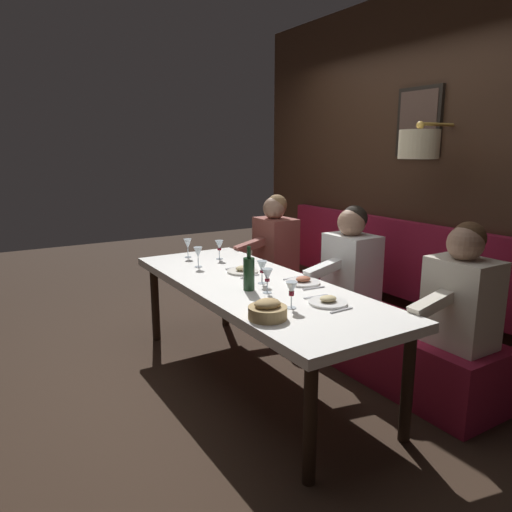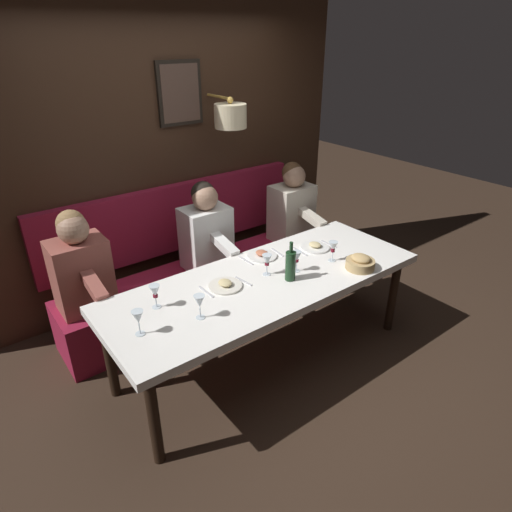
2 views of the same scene
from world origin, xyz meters
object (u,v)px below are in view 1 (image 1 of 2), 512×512
(wine_glass_0, at_px, (198,253))
(wine_glass_3, at_px, (219,246))
(dining_table, at_px, (254,292))
(diner_middle, at_px, (275,238))
(wine_glass_5, at_px, (188,244))
(bread_bowl, at_px, (268,310))
(diner_near, at_px, (351,259))
(wine_glass_2, at_px, (292,290))
(wine_bottle, at_px, (249,273))
(wine_glass_4, at_px, (262,268))
(diner_nearest, at_px, (462,290))
(wine_glass_1, at_px, (267,276))

(wine_glass_0, distance_m, wine_glass_3, 0.32)
(dining_table, height_order, diner_middle, diner_middle)
(diner_middle, xyz_separation_m, wine_glass_5, (-0.95, -0.04, 0.04))
(diner_middle, distance_m, bread_bowl, 2.09)
(wine_glass_0, distance_m, bread_bowl, 1.31)
(diner_near, xyz_separation_m, wine_glass_0, (-1.02, 0.67, 0.04))
(wine_glass_2, distance_m, wine_glass_5, 1.60)
(wine_bottle, bearing_deg, dining_table, 46.87)
(diner_near, height_order, wine_bottle, diner_near)
(dining_table, distance_m, wine_glass_0, 0.68)
(wine_glass_4, distance_m, wine_glass_5, 1.06)
(diner_nearest, bearing_deg, wine_glass_1, 139.90)
(wine_glass_0, bearing_deg, diner_middle, 22.11)
(dining_table, xyz_separation_m, wine_bottle, (-0.12, -0.13, 0.18))
(wine_glass_4, bearing_deg, wine_glass_5, 95.74)
(diner_near, relative_size, wine_bottle, 2.64)
(diner_middle, relative_size, wine_glass_3, 4.82)
(diner_near, relative_size, wine_glass_5, 4.82)
(dining_table, height_order, wine_bottle, wine_bottle)
(dining_table, bearing_deg, wine_bottle, -133.13)
(dining_table, relative_size, wine_glass_1, 14.73)
(diner_middle, height_order, wine_glass_5, diner_middle)
(wine_glass_5, bearing_deg, bread_bowl, -98.52)
(diner_near, xyz_separation_m, diner_middle, (0.00, 1.09, 0.00))
(diner_nearest, distance_m, wine_bottle, 1.35)
(wine_glass_5, bearing_deg, diner_nearest, -65.18)
(wine_glass_0, height_order, wine_glass_5, same)
(diner_near, height_order, wine_glass_0, diner_near)
(diner_middle, distance_m, wine_glass_0, 1.10)
(wine_glass_5, bearing_deg, dining_table, -86.40)
(wine_glass_3, relative_size, bread_bowl, 0.75)
(wine_glass_1, xyz_separation_m, wine_glass_2, (-0.05, -0.34, -0.00))
(wine_bottle, xyz_separation_m, bread_bowl, (-0.20, -0.53, -0.07))
(wine_glass_2, bearing_deg, diner_nearest, -24.56)
(diner_near, xyz_separation_m, wine_glass_3, (-0.74, 0.84, 0.04))
(dining_table, xyz_separation_m, wine_glass_2, (-0.10, -0.58, 0.18))
(wine_glass_3, xyz_separation_m, wine_bottle, (-0.26, -0.93, 0.00))
(wine_glass_2, relative_size, wine_glass_4, 1.00)
(wine_glass_4, relative_size, wine_bottle, 0.55)
(diner_nearest, xyz_separation_m, wine_glass_5, (-0.95, 2.04, 0.04))
(diner_middle, bearing_deg, wine_glass_0, -157.89)
(dining_table, bearing_deg, diner_near, -2.09)
(diner_middle, height_order, wine_glass_1, diner_middle)
(bread_bowl, bearing_deg, wine_bottle, 69.83)
(wine_glass_0, bearing_deg, wine_glass_4, -75.23)
(wine_glass_3, height_order, bread_bowl, wine_glass_3)
(dining_table, xyz_separation_m, diner_near, (0.88, -0.03, 0.14))
(wine_glass_5, xyz_separation_m, wine_bottle, (-0.05, -1.14, -0.00))
(wine_glass_1, height_order, wine_glass_5, same)
(wine_glass_5, xyz_separation_m, bread_bowl, (-0.25, -1.67, -0.07))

